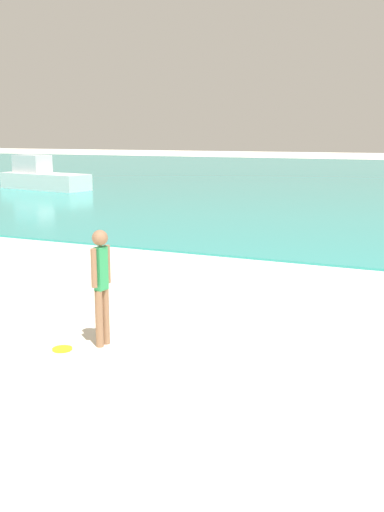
# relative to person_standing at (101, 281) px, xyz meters

# --- Properties ---
(person_standing) EXTENTS (0.23, 0.39, 1.71)m
(person_standing) POSITION_rel_person_standing_xyz_m (0.00, 0.00, 0.00)
(person_standing) COLOR #936B4C
(person_standing) RESTS_ON ground
(frisbee) EXTENTS (0.28, 0.28, 0.03)m
(frisbee) POSITION_rel_person_standing_xyz_m (-0.42, -0.41, -0.96)
(frisbee) COLOR yellow
(frisbee) RESTS_ON ground
(boat_near) EXTENTS (5.60, 2.59, 1.83)m
(boat_near) POSITION_rel_person_standing_xyz_m (-16.59, 19.64, -0.28)
(boat_near) COLOR white
(boat_near) RESTS_ON water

